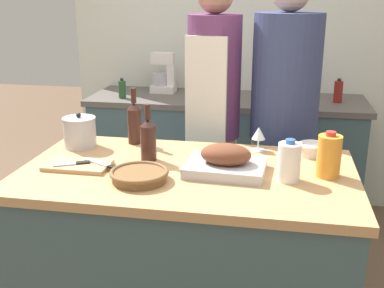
{
  "coord_description": "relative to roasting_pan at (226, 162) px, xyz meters",
  "views": [
    {
      "loc": [
        0.38,
        -1.93,
        1.64
      ],
      "look_at": [
        0.0,
        0.12,
        0.97
      ],
      "focal_mm": 45.0,
      "sensor_mm": 36.0,
      "label": 1
    }
  ],
  "objects": [
    {
      "name": "kitchen_island",
      "position": [
        -0.17,
        0.0,
        -0.49
      ],
      "size": [
        1.46,
        0.82,
        0.89
      ],
      "color": "#3D565B",
      "rests_on": "ground_plane"
    },
    {
      "name": "back_counter",
      "position": [
        -0.17,
        1.48,
        -0.49
      ],
      "size": [
        1.99,
        0.6,
        0.9
      ],
      "color": "#3D565B",
      "rests_on": "ground_plane"
    },
    {
      "name": "back_wall",
      "position": [
        -0.17,
        1.83,
        0.33
      ],
      "size": [
        2.49,
        0.1,
        2.55
      ],
      "color": "silver",
      "rests_on": "ground_plane"
    },
    {
      "name": "roasting_pan",
      "position": [
        0.0,
        0.0,
        0.0
      ],
      "size": [
        0.35,
        0.27,
        0.13
      ],
      "color": "#BCBCC1",
      "rests_on": "kitchen_island"
    },
    {
      "name": "wicker_basket",
      "position": [
        -0.34,
        -0.16,
        -0.02
      ],
      "size": [
        0.24,
        0.24,
        0.05
      ],
      "color": "brown",
      "rests_on": "kitchen_island"
    },
    {
      "name": "cutting_board",
      "position": [
        -0.65,
        -0.05,
        -0.04
      ],
      "size": [
        0.28,
        0.17,
        0.02
      ],
      "color": "tan",
      "rests_on": "kitchen_island"
    },
    {
      "name": "stock_pot",
      "position": [
        -0.76,
        0.23,
        0.03
      ],
      "size": [
        0.16,
        0.16,
        0.17
      ],
      "color": "#B7B7BC",
      "rests_on": "kitchen_island"
    },
    {
      "name": "mixing_bowl",
      "position": [
        0.38,
        0.3,
        -0.02
      ],
      "size": [
        0.14,
        0.14,
        0.06
      ],
      "color": "beige",
      "rests_on": "kitchen_island"
    },
    {
      "name": "juice_jug",
      "position": [
        0.43,
        0.04,
        0.04
      ],
      "size": [
        0.1,
        0.1,
        0.2
      ],
      "color": "orange",
      "rests_on": "kitchen_island"
    },
    {
      "name": "milk_jug",
      "position": [
        0.26,
        -0.04,
        0.03
      ],
      "size": [
        0.09,
        0.09,
        0.18
      ],
      "color": "white",
      "rests_on": "kitchen_island"
    },
    {
      "name": "wine_bottle_green",
      "position": [
        -0.5,
        0.33,
        0.06
      ],
      "size": [
        0.07,
        0.07,
        0.29
      ],
      "color": "#381E19",
      "rests_on": "kitchen_island"
    },
    {
      "name": "wine_bottle_dark",
      "position": [
        -0.37,
        0.1,
        0.05
      ],
      "size": [
        0.07,
        0.07,
        0.26
      ],
      "color": "#381E19",
      "rests_on": "kitchen_island"
    },
    {
      "name": "wine_glass_left",
      "position": [
        0.12,
        0.33,
        0.03
      ],
      "size": [
        0.07,
        0.07,
        0.12
      ],
      "color": "silver",
      "rests_on": "kitchen_island"
    },
    {
      "name": "knife_chef",
      "position": [
        -0.52,
        -0.06,
        -0.03
      ],
      "size": [
        0.23,
        0.14,
        0.01
      ],
      "color": "#B7B7BC",
      "rests_on": "cutting_board"
    },
    {
      "name": "knife_paring",
      "position": [
        -0.67,
        -0.07,
        -0.03
      ],
      "size": [
        0.16,
        0.1,
        0.01
      ],
      "color": "#B7B7BC",
      "rests_on": "cutting_board"
    },
    {
      "name": "stand_mixer",
      "position": [
        -0.66,
        1.59,
        0.08
      ],
      "size": [
        0.18,
        0.14,
        0.3
      ],
      "color": "silver",
      "rests_on": "back_counter"
    },
    {
      "name": "condiment_bottle_tall",
      "position": [
        0.61,
        1.47,
        0.03
      ],
      "size": [
        0.06,
        0.06,
        0.17
      ],
      "color": "maroon",
      "rests_on": "back_counter"
    },
    {
      "name": "condiment_bottle_short",
      "position": [
        -0.91,
        1.34,
        0.02
      ],
      "size": [
        0.05,
        0.05,
        0.14
      ],
      "color": "#234C28",
      "rests_on": "back_counter"
    },
    {
      "name": "condiment_bottle_extra",
      "position": [
        0.35,
        1.4,
        0.02
      ],
      "size": [
        0.07,
        0.07,
        0.14
      ],
      "color": "#B28E2D",
      "rests_on": "back_counter"
    },
    {
      "name": "person_cook_aproned",
      "position": [
        -0.16,
        0.76,
        0.02
      ],
      "size": [
        0.3,
        0.32,
        1.72
      ],
      "rotation": [
        0.0,
        0.0,
        -0.18
      ],
      "color": "beige",
      "rests_on": "ground_plane"
    },
    {
      "name": "person_cook_guest",
      "position": [
        0.24,
        0.76,
        0.01
      ],
      "size": [
        0.38,
        0.38,
        1.73
      ],
      "rotation": [
        0.0,
        0.0,
        -0.31
      ],
      "color": "beige",
      "rests_on": "ground_plane"
    }
  ]
}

